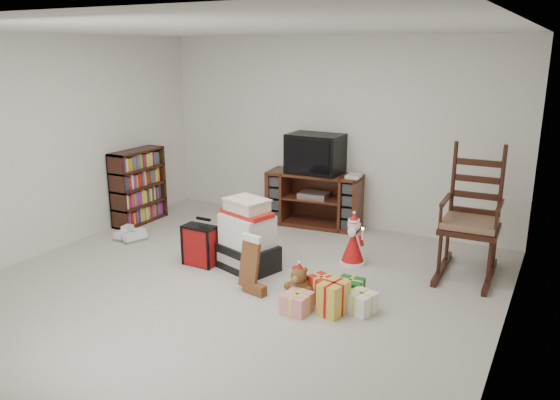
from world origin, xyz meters
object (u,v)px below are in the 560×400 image
object	(u,v)px
bookshelf	(139,188)
santa_figurine	(353,244)
crt_television	(316,154)
teddy_bear	(300,285)
red_suitcase	(200,245)
gift_cluster	(334,296)
sneaker_pair	(130,236)
mrs_claus_figurine	(231,234)
rocking_chair	(471,230)
gift_pile	(247,239)
tv_stand	(314,199)

from	to	relation	value
bookshelf	santa_figurine	xyz separation A→B (m)	(3.16, -0.04, -0.26)
crt_television	teddy_bear	bearing A→B (deg)	-68.71
red_suitcase	gift_cluster	xyz separation A→B (m)	(1.72, -0.26, -0.11)
red_suitcase	sneaker_pair	xyz separation A→B (m)	(-1.29, 0.25, -0.18)
mrs_claus_figurine	gift_cluster	size ratio (longest dim) A/B	0.70
red_suitcase	santa_figurine	size ratio (longest dim) A/B	0.89
santa_figurine	mrs_claus_figurine	distance (m)	1.45
rocking_chair	red_suitcase	size ratio (longest dim) A/B	2.70
sneaker_pair	red_suitcase	bearing A→B (deg)	-5.31
gift_pile	mrs_claus_figurine	bearing A→B (deg)	158.28
santa_figurine	crt_television	xyz separation A→B (m)	(-0.98, 1.08, 0.76)
sneaker_pair	gift_pile	bearing A→B (deg)	2.83
sneaker_pair	mrs_claus_figurine	bearing A→B (deg)	17.30
bookshelf	gift_cluster	distance (m)	3.60
santa_figurine	red_suitcase	bearing A→B (deg)	-150.30
santa_figurine	gift_cluster	size ratio (longest dim) A/B	0.76
gift_pile	tv_stand	bearing A→B (deg)	107.78
teddy_bear	santa_figurine	bearing A→B (deg)	84.31
red_suitcase	teddy_bear	bearing A→B (deg)	-10.50
rocking_chair	gift_cluster	xyz separation A→B (m)	(-0.94, -1.44, -0.37)
gift_pile	sneaker_pair	distance (m)	1.83
red_suitcase	sneaker_pair	size ratio (longest dim) A/B	1.40
red_suitcase	rocking_chair	bearing A→B (deg)	24.51
rocking_chair	sneaker_pair	xyz separation A→B (m)	(-3.94, -0.94, -0.44)
rocking_chair	sneaker_pair	size ratio (longest dim) A/B	3.78
teddy_bear	mrs_claus_figurine	bearing A→B (deg)	148.66
rocking_chair	sneaker_pair	distance (m)	4.07
red_suitcase	gift_cluster	world-z (taller)	red_suitcase
red_suitcase	teddy_bear	xyz separation A→B (m)	(1.37, -0.26, -0.08)
tv_stand	crt_television	distance (m)	0.62
teddy_bear	mrs_claus_figurine	size ratio (longest dim) A/B	0.63
santa_figurine	gift_cluster	bearing A→B (deg)	-77.65
gift_pile	teddy_bear	world-z (taller)	gift_pile
rocking_chair	gift_pile	bearing A→B (deg)	-156.24
teddy_bear	sneaker_pair	distance (m)	2.70
crt_television	bookshelf	bearing A→B (deg)	-154.74
tv_stand	bookshelf	world-z (taller)	bookshelf
mrs_claus_figurine	sneaker_pair	world-z (taller)	mrs_claus_figurine
tv_stand	crt_television	world-z (taller)	crt_television
sneaker_pair	rocking_chair	bearing A→B (deg)	18.96
teddy_bear	gift_pile	bearing A→B (deg)	153.34
red_suitcase	sneaker_pair	bearing A→B (deg)	169.54
gift_pile	crt_television	xyz separation A→B (m)	(-0.02, 1.76, 0.65)
crt_television	tv_stand	bearing A→B (deg)	-82.64
mrs_claus_figurine	crt_television	bearing A→B (deg)	72.71
tv_stand	santa_figurine	world-z (taller)	tv_stand
rocking_chair	gift_pile	size ratio (longest dim) A/B	1.86
mrs_claus_figurine	crt_television	distance (m)	1.66
red_suitcase	sneaker_pair	world-z (taller)	red_suitcase
tv_stand	mrs_claus_figurine	xyz separation A→B (m)	(-0.44, -1.37, -0.15)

